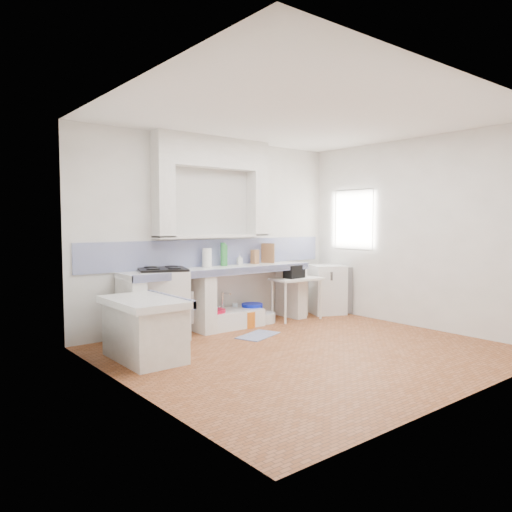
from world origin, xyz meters
TOP-DOWN VIEW (x-y plane):
  - floor at (0.00, 0.00)m, footprint 4.50×4.50m
  - ceiling at (0.00, 0.00)m, footprint 4.50×4.50m
  - wall_back at (0.00, 2.00)m, footprint 4.50×0.00m
  - wall_front at (0.00, -2.00)m, footprint 4.50×0.00m
  - wall_left at (-2.25, 0.00)m, footprint 0.00×4.50m
  - wall_right at (2.25, 0.00)m, footprint 0.00×4.50m
  - alcove_mass at (-0.10, 1.88)m, footprint 1.90×0.25m
  - window_frame at (2.42, 1.20)m, footprint 0.35×0.86m
  - lace_valance at (2.28, 1.20)m, footprint 0.01×0.84m
  - counter_slab at (-0.10, 1.70)m, footprint 3.00×0.60m
  - counter_lip at (-0.10, 1.42)m, footprint 3.00×0.04m
  - counter_pier_left at (-1.50, 1.70)m, footprint 0.20×0.55m
  - counter_pier_mid at (-0.45, 1.70)m, footprint 0.20×0.55m
  - counter_pier_right at (1.30, 1.70)m, footprint 0.20×0.55m
  - peninsula_top at (-1.70, 0.90)m, footprint 0.70×1.10m
  - peninsula_base at (-1.70, 0.90)m, footprint 0.60×1.00m
  - peninsula_lip at (-1.37, 0.90)m, footprint 0.04×1.10m
  - backsplash at (0.00, 1.99)m, footprint 4.27×0.03m
  - stove at (-1.03, 1.72)m, footprint 0.82×0.81m
  - sink at (0.05, 1.68)m, footprint 0.96×0.54m
  - side_table at (1.21, 1.47)m, footprint 0.85×0.53m
  - fridge at (1.98, 1.54)m, footprint 0.70×0.70m
  - bucket_red at (-0.25, 1.65)m, footprint 0.34×0.34m
  - bucket_orange at (0.25, 1.52)m, footprint 0.30×0.30m
  - bucket_blue at (0.48, 1.69)m, footprint 0.39×0.39m
  - basin_white at (0.65, 1.64)m, footprint 0.48×0.48m
  - water_bottle_a at (-0.06, 1.85)m, footprint 0.09×0.09m
  - water_bottle_b at (0.26, 1.85)m, footprint 0.09×0.09m
  - black_bag at (1.16, 1.48)m, footprint 0.35×0.22m
  - green_bottle_a at (0.08, 1.85)m, footprint 0.09×0.09m
  - green_bottle_b at (0.05, 1.85)m, footprint 0.10×0.10m
  - knife_block at (0.66, 1.85)m, footprint 0.13×0.11m
  - cutting_board at (0.93, 1.85)m, footprint 0.11×0.22m
  - paper_towel at (-0.25, 1.84)m, footprint 0.17×0.17m
  - soap_bottle at (0.36, 1.85)m, footprint 0.09×0.09m
  - rug at (0.02, 0.99)m, footprint 0.71×0.55m

SIDE VIEW (x-z plane):
  - floor at x=0.00m, z-range 0.00..0.00m
  - rug at x=0.02m, z-range 0.00..0.01m
  - basin_white at x=0.65m, z-range 0.00..0.15m
  - sink at x=0.05m, z-range 0.00..0.23m
  - bucket_orange at x=0.25m, z-range 0.00..0.24m
  - water_bottle_a at x=-0.06m, z-range 0.00..0.30m
  - bucket_blue at x=0.48m, z-range 0.00..0.31m
  - bucket_red at x=-0.25m, z-range 0.00..0.31m
  - water_bottle_b at x=0.26m, z-range 0.00..0.31m
  - peninsula_base at x=-1.70m, z-range 0.00..0.62m
  - side_table at x=1.21m, z-range 0.32..0.35m
  - counter_pier_left at x=-1.50m, z-range 0.00..0.82m
  - counter_pier_mid at x=-0.45m, z-range 0.00..0.82m
  - counter_pier_right at x=1.30m, z-range 0.00..0.82m
  - fridge at x=1.98m, z-range 0.00..0.83m
  - stove at x=-1.03m, z-range 0.00..0.91m
  - peninsula_top at x=-1.70m, z-range 0.62..0.70m
  - peninsula_lip at x=-1.37m, z-range 0.61..0.71m
  - black_bag at x=1.16m, z-range 0.67..0.88m
  - counter_slab at x=-0.10m, z-range 0.82..0.90m
  - counter_lip at x=-0.10m, z-range 0.81..0.91m
  - soap_bottle at x=0.36m, z-range 0.90..1.07m
  - knife_block at x=0.66m, z-range 0.90..1.12m
  - paper_towel at x=-0.25m, z-range 0.90..1.18m
  - cutting_board at x=0.93m, z-range 0.90..1.22m
  - green_bottle_a at x=0.08m, z-range 0.90..1.22m
  - green_bottle_b at x=0.05m, z-range 0.90..1.25m
  - backsplash at x=0.00m, z-range 0.90..1.30m
  - wall_back at x=0.00m, z-range -0.85..3.65m
  - wall_front at x=0.00m, z-range -0.85..3.65m
  - wall_left at x=-2.25m, z-range -0.85..3.65m
  - wall_right at x=2.25m, z-range -0.85..3.65m
  - window_frame at x=2.42m, z-range 1.07..2.13m
  - lace_valance at x=2.28m, z-range 1.86..2.10m
  - alcove_mass at x=-0.10m, z-range 2.35..2.80m
  - ceiling at x=0.00m, z-range 2.80..2.80m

